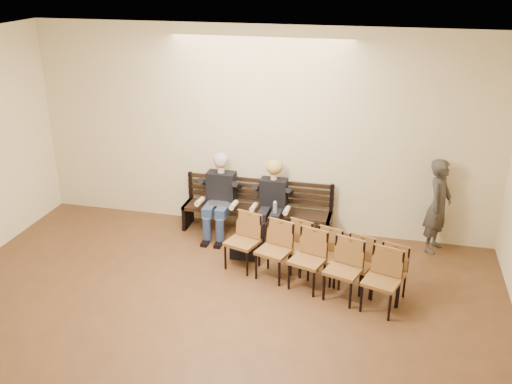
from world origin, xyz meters
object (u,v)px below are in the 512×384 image
Objects in this scene: water_bottle at (275,215)px; passerby at (439,199)px; seated_man at (220,194)px; seated_woman at (272,203)px; chair_row_front at (307,261)px; chair_row_back at (340,260)px; bench at (256,221)px; bag at (244,248)px; laptop at (218,206)px.

passerby is at bearing 10.57° from water_bottle.
seated_woman is (0.92, 0.00, -0.07)m from seated_man.
chair_row_front is 0.50m from chair_row_back.
bench is 12.10× the size of water_bottle.
water_bottle is at bearing 139.23° from chair_row_front.
bench reaches higher than bag.
water_bottle is 0.51× the size of bag.
passerby reaches higher than water_bottle.
passerby is (2.67, 0.22, 0.25)m from seated_woman.
bag is 1.65m from chair_row_back.
bag is (0.01, -0.88, -0.07)m from bench.
bag is at bearing -127.97° from water_bottle.
bench is at bearing 157.85° from chair_row_back.
seated_man is at bearing 115.21° from passerby.
chair_row_back is (2.19, -1.09, -0.17)m from laptop.
bench is at bearing 19.95° from laptop.
chair_row_front is (1.74, -1.29, -0.13)m from laptop.
bench is at bearing 11.05° from seated_man.
seated_man is 3.39× the size of bag.
water_bottle reaches higher than bag.
seated_man is 6.69× the size of water_bottle.
laptop is at bearing -156.79° from bench.
seated_man is at bearing 169.10° from chair_row_back.
bench is 2.00× the size of seated_woman.
bag is at bearing -48.14° from laptop.
seated_man reaches higher than seated_woman.
chair_row_front is at bearing -60.16° from seated_woman.
passerby is (2.57, 0.48, 0.34)m from water_bottle.
bench is at bearing 143.51° from chair_row_front.
seated_man reaches higher than laptop.
passerby reaches higher than chair_row_front.
bench is 1.44× the size of passerby.
passerby is (3.58, 0.36, 0.34)m from laptop.
bench is 0.80m from seated_man.
laptop is at bearing 173.29° from water_bottle.
bench is 1.93m from chair_row_front.
bag is 0.24× the size of passerby.
bag is (-0.39, -0.50, -0.40)m from water_bottle.
seated_woman reaches higher than laptop.
water_bottle reaches higher than bench.
laptop is 1.48× the size of water_bottle.
seated_woman is at bearing 0.00° from seated_man.
bench is 0.97× the size of chair_row_front.
bag is 0.22× the size of chair_row_back.
passerby is (2.96, 0.98, 0.75)m from bag.
seated_man is 1.11× the size of seated_woman.
chair_row_front is at bearing -31.21° from bag.
chair_row_back is (1.56, -0.47, 0.24)m from bag.
passerby reaches higher than seated_man.
laptop is 2.17m from chair_row_front.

